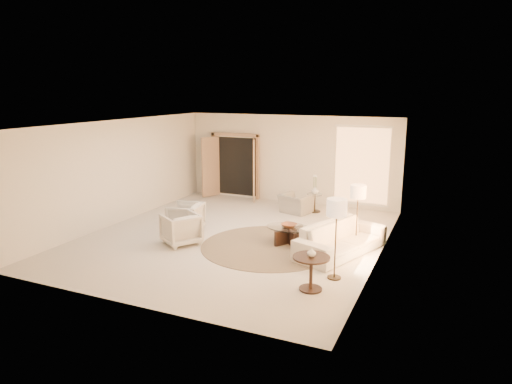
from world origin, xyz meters
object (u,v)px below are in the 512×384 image
at_px(coffee_table, 289,233).
at_px(end_vase, 312,252).
at_px(end_table, 311,267).
at_px(bowl, 289,225).
at_px(side_vase, 315,190).
at_px(side_table, 315,201).
at_px(armchair_left, 186,216).
at_px(floor_lamp_near, 358,194).
at_px(accent_chair, 296,200).
at_px(floor_lamp_far, 337,211).
at_px(sofa, 341,238).
at_px(armchair_right, 181,227).

distance_m(coffee_table, end_vase, 2.62).
height_order(end_table, bowl, end_table).
height_order(bowl, side_vase, side_vase).
bearing_deg(side_table, end_table, -74.01).
bearing_deg(armchair_left, floor_lamp_near, 87.92).
height_order(accent_chair, side_vase, side_vase).
bearing_deg(floor_lamp_far, end_vase, -111.18).
xyz_separation_m(accent_chair, floor_lamp_far, (2.26, -4.27, 0.97)).
relative_size(end_table, end_vase, 4.05).
xyz_separation_m(coffee_table, bowl, (0.00, -0.00, 0.20)).
relative_size(bowl, side_vase, 1.61).
bearing_deg(coffee_table, accent_chair, 105.77).
distance_m(end_vase, side_vase, 5.51).
bearing_deg(bowl, side_table, 95.31).
bearing_deg(accent_chair, side_table, -128.24).
bearing_deg(accent_chair, bowl, 122.44).
bearing_deg(accent_chair, floor_lamp_far, 134.57).
xyz_separation_m(sofa, accent_chair, (-2.05, 2.86, 0.03)).
bearing_deg(end_table, armchair_left, 152.44).
height_order(end_vase, side_vase, end_vase).
bearing_deg(armchair_right, side_table, -173.88).
relative_size(end_table, side_vase, 3.04).
xyz_separation_m(end_table, bowl, (-1.24, 2.26, 0.01)).
height_order(armchair_left, side_vase, armchair_left).
bearing_deg(side_vase, armchair_right, -116.69).
bearing_deg(end_table, side_vase, 105.99).
relative_size(coffee_table, floor_lamp_near, 0.81).
bearing_deg(side_table, sofa, -63.87).
relative_size(armchair_left, armchair_right, 1.00).
bearing_deg(coffee_table, end_table, -61.32).
relative_size(side_table, bowl, 1.53).
bearing_deg(sofa, accent_chair, 56.40).
bearing_deg(floor_lamp_far, bowl, 133.66).
xyz_separation_m(coffee_table, side_table, (-0.28, 3.04, 0.08)).
bearing_deg(end_table, coffee_table, 118.68).
height_order(sofa, coffee_table, sofa).
xyz_separation_m(end_vase, side_vase, (-1.52, 5.30, -0.06)).
height_order(side_table, floor_lamp_far, floor_lamp_far).
xyz_separation_m(armchair_left, side_vase, (2.47, 3.21, 0.25)).
bearing_deg(side_vase, sofa, -63.87).
bearing_deg(accent_chair, end_vase, 128.61).
distance_m(bowl, side_vase, 3.06).
height_order(side_table, end_vase, end_vase).
bearing_deg(end_table, end_vase, 0.00).
height_order(armchair_left, side_table, armchair_left).
xyz_separation_m(sofa, end_vase, (-0.05, -2.10, 0.37)).
bearing_deg(side_table, floor_lamp_far, -68.86).
height_order(accent_chair, end_vase, end_vase).
distance_m(coffee_table, floor_lamp_near, 1.85).
bearing_deg(bowl, coffee_table, 90.00).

